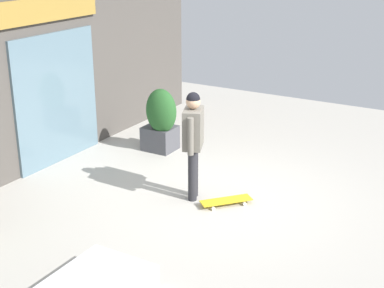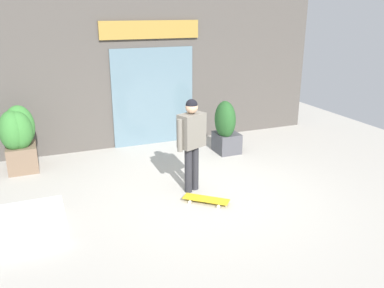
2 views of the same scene
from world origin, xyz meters
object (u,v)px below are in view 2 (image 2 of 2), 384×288
Objects in this scene: skateboarder at (192,136)px; planter_box_left at (225,127)px; skateboard at (206,199)px; planter_box_right at (18,136)px.

skateboarder reaches higher than planter_box_left.
skateboard is at bearing -18.29° from skateboarder.
skateboarder is 1.27× the size of planter_box_right.
planter_box_right is at bearing 171.53° from planter_box_left.
skateboard is 3.91m from planter_box_right.
skateboard is 0.60× the size of planter_box_left.
skateboarder is 1.08m from skateboard.
planter_box_right reaches higher than planter_box_left.
planter_box_left is at bearing -8.47° from planter_box_right.
planter_box_left reaches higher than skateboard.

